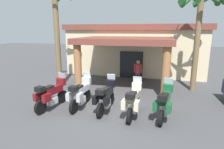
# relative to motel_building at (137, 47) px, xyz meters

# --- Properties ---
(ground_plane) EXTENTS (80.00, 80.00, 0.00)m
(ground_plane) POSITION_rel_motel_building_xyz_m (-0.04, -9.79, -2.13)
(ground_plane) COLOR #424244
(motel_building) EXTENTS (11.70, 12.06, 4.17)m
(motel_building) POSITION_rel_motel_building_xyz_m (0.00, 0.00, 0.00)
(motel_building) COLOR beige
(motel_building) RESTS_ON ground_plane
(motorcycle_maroon) EXTENTS (0.85, 2.20, 1.61)m
(motorcycle_maroon) POSITION_rel_motel_building_xyz_m (-2.88, -10.36, -1.43)
(motorcycle_maroon) COLOR black
(motorcycle_maroon) RESTS_ON ground_plane
(motorcycle_silver) EXTENTS (0.71, 2.21, 1.61)m
(motorcycle_silver) POSITION_rel_motel_building_xyz_m (-1.56, -9.93, -1.43)
(motorcycle_silver) COLOR black
(motorcycle_silver) RESTS_ON ground_plane
(motorcycle_black) EXTENTS (0.72, 2.21, 1.61)m
(motorcycle_black) POSITION_rel_motel_building_xyz_m (-0.24, -10.06, -1.43)
(motorcycle_black) COLOR black
(motorcycle_black) RESTS_ON ground_plane
(motorcycle_cream) EXTENTS (0.73, 2.21, 1.61)m
(motorcycle_cream) POSITION_rel_motel_building_xyz_m (1.08, -10.29, -1.43)
(motorcycle_cream) COLOR black
(motorcycle_cream) RESTS_ON ground_plane
(motorcycle_green) EXTENTS (0.86, 2.20, 1.61)m
(motorcycle_green) POSITION_rel_motel_building_xyz_m (2.40, -10.20, -1.43)
(motorcycle_green) COLOR black
(motorcycle_green) RESTS_ON ground_plane
(pedestrian) EXTENTS (0.53, 0.32, 1.75)m
(pedestrian) POSITION_rel_motel_building_xyz_m (0.72, -5.46, -1.11)
(pedestrian) COLOR #3F334C
(pedestrian) RESTS_ON ground_plane
(palm_tree_roadside) EXTENTS (2.37, 2.41, 6.56)m
(palm_tree_roadside) POSITION_rel_motel_building_xyz_m (-4.35, -6.85, 2.68)
(palm_tree_roadside) COLOR brown
(palm_tree_roadside) RESTS_ON ground_plane
(palm_tree_near_portico) EXTENTS (2.73, 2.78, 6.37)m
(palm_tree_near_portico) POSITION_rel_motel_building_xyz_m (4.21, -5.74, 2.70)
(palm_tree_near_portico) COLOR brown
(palm_tree_near_portico) RESTS_ON ground_plane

